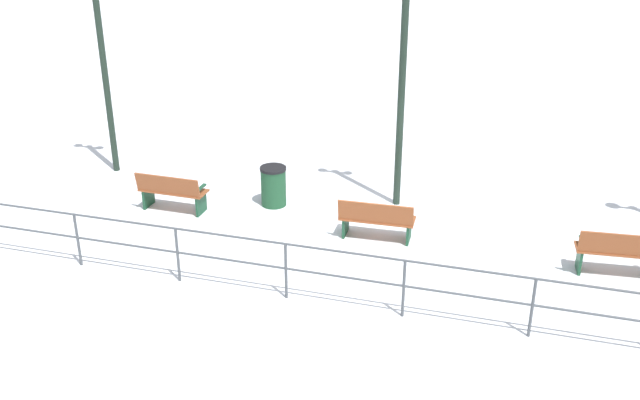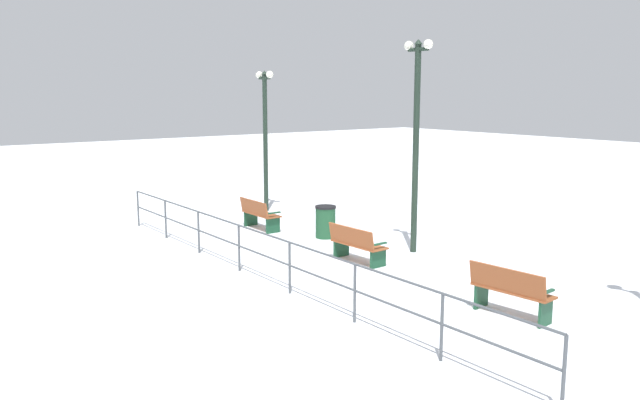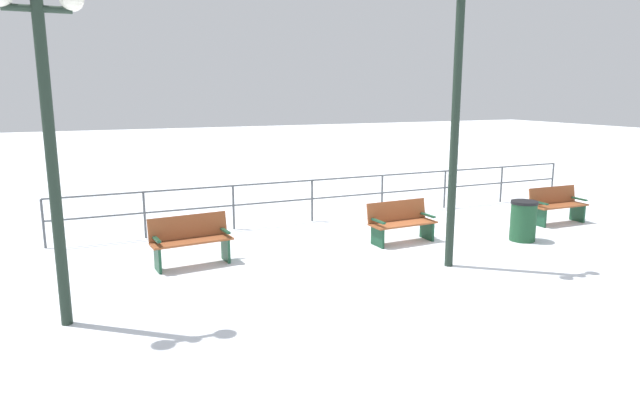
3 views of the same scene
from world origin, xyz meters
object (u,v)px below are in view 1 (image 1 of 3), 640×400
object	(u,v)px
bench_second	(377,219)
trash_bin	(273,186)
bench_nearest	(619,252)
lamppost_far	(103,55)
lamppost_middle	(403,64)
bench_third	(172,191)

from	to	relation	value
bench_second	trash_bin	xyz separation A→B (m)	(0.97, 2.49, -0.00)
bench_nearest	lamppost_far	size ratio (longest dim) A/B	0.33
lamppost_far	trash_bin	distance (m)	5.02
lamppost_far	trash_bin	world-z (taller)	lamppost_far
lamppost_middle	lamppost_far	size ratio (longest dim) A/B	1.12
bench_nearest	bench_third	bearing A→B (deg)	83.10
bench_nearest	bench_second	size ratio (longest dim) A/B	1.02
trash_bin	bench_third	bearing A→B (deg)	115.11
lamppost_far	trash_bin	xyz separation A→B (m)	(-0.81, -4.35, -2.38)
lamppost_middle	lamppost_far	xyz separation A→B (m)	(0.00, 6.90, -0.27)
bench_second	lamppost_middle	xyz separation A→B (m)	(1.78, -0.06, 2.65)
bench_nearest	trash_bin	distance (m)	7.02
bench_third	lamppost_middle	size ratio (longest dim) A/B	0.28
bench_nearest	lamppost_far	bearing A→B (deg)	74.77
bench_second	trash_bin	world-z (taller)	trash_bin
bench_third	lamppost_middle	bearing A→B (deg)	-68.19
lamppost_middle	bench_second	bearing A→B (deg)	177.93
bench_nearest	trash_bin	xyz separation A→B (m)	(1.16, 6.93, -0.05)
bench_nearest	trash_bin	world-z (taller)	bench_nearest
lamppost_middle	bench_third	bearing A→B (deg)	110.95
bench_nearest	bench_second	distance (m)	4.44
lamppost_middle	trash_bin	bearing A→B (deg)	107.59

